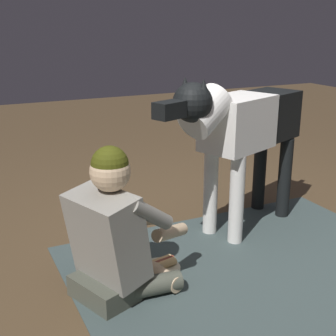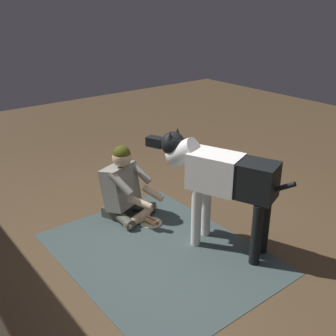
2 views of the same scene
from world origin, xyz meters
name	(u,v)px [view 1 (image 1 of 2)]	position (x,y,z in m)	size (l,w,h in m)	color
ground_plane	(234,250)	(0.00, 0.00, 0.00)	(12.76, 12.76, 0.00)	brown
area_rug	(256,270)	(0.03, 0.28, 0.00)	(2.14, 1.66, 0.01)	#3C4B4A
person_sitting_on_floor	(115,235)	(0.86, 0.13, 0.34)	(0.71, 0.61, 0.84)	#4B4E42
large_dog	(242,128)	(-0.20, -0.27, 0.74)	(1.43, 0.66, 1.12)	white
hot_dog_on_plate	(160,265)	(0.54, 0.01, 0.03)	(0.24, 0.24, 0.06)	silver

